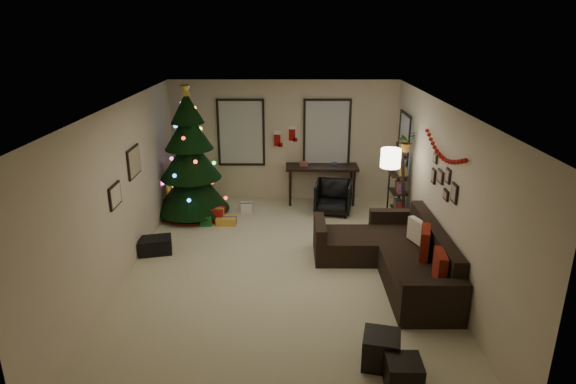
# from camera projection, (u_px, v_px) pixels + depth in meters

# --- Properties ---
(floor) EXTENTS (7.00, 7.00, 0.00)m
(floor) POSITION_uv_depth(u_px,v_px,m) (282.00, 270.00, 8.04)
(floor) COLOR beige
(floor) RESTS_ON ground
(ceiling) EXTENTS (7.00, 7.00, 0.00)m
(ceiling) POSITION_uv_depth(u_px,v_px,m) (281.00, 106.00, 7.16)
(ceiling) COLOR white
(ceiling) RESTS_ON floor
(wall_back) EXTENTS (5.00, 0.00, 5.00)m
(wall_back) POSITION_uv_depth(u_px,v_px,m) (284.00, 141.00, 10.91)
(wall_back) COLOR beige
(wall_back) RESTS_ON floor
(wall_front) EXTENTS (5.00, 0.00, 5.00)m
(wall_front) POSITION_uv_depth(u_px,v_px,m) (275.00, 323.00, 4.29)
(wall_front) COLOR beige
(wall_front) RESTS_ON floor
(wall_left) EXTENTS (0.00, 7.00, 7.00)m
(wall_left) POSITION_uv_depth(u_px,v_px,m) (121.00, 192.00, 7.61)
(wall_left) COLOR beige
(wall_left) RESTS_ON floor
(wall_right) EXTENTS (0.00, 7.00, 7.00)m
(wall_right) POSITION_uv_depth(u_px,v_px,m) (442.00, 193.00, 7.59)
(wall_right) COLOR beige
(wall_right) RESTS_ON floor
(window_back_left) EXTENTS (1.05, 0.06, 1.50)m
(window_back_left) POSITION_uv_depth(u_px,v_px,m) (241.00, 133.00, 10.82)
(window_back_left) COLOR #728CB2
(window_back_left) RESTS_ON wall_back
(window_back_right) EXTENTS (1.05, 0.06, 1.50)m
(window_back_right) POSITION_uv_depth(u_px,v_px,m) (327.00, 133.00, 10.81)
(window_back_right) COLOR #728CB2
(window_back_right) RESTS_ON wall_back
(window_right_wall) EXTENTS (0.06, 0.90, 1.30)m
(window_right_wall) POSITION_uv_depth(u_px,v_px,m) (404.00, 145.00, 9.95)
(window_right_wall) COLOR #728CB2
(window_right_wall) RESTS_ON wall_right
(christmas_tree) EXTENTS (1.51, 1.51, 2.81)m
(christmas_tree) POSITION_uv_depth(u_px,v_px,m) (190.00, 162.00, 9.95)
(christmas_tree) COLOR black
(christmas_tree) RESTS_ON floor
(presents) EXTENTS (1.50, 1.01, 0.30)m
(presents) POSITION_uv_depth(u_px,v_px,m) (216.00, 213.00, 10.11)
(presents) COLOR #14591E
(presents) RESTS_ON floor
(sofa) EXTENTS (1.92, 2.79, 0.88)m
(sofa) POSITION_uv_depth(u_px,v_px,m) (395.00, 256.00, 7.87)
(sofa) COLOR black
(sofa) RESTS_ON floor
(pillow_red_a) EXTENTS (0.18, 0.47, 0.46)m
(pillow_red_a) POSITION_uv_depth(u_px,v_px,m) (440.00, 268.00, 6.76)
(pillow_red_a) COLOR maroon
(pillow_red_a) RESTS_ON sofa
(pillow_red_b) EXTENTS (0.26, 0.51, 0.49)m
(pillow_red_b) POSITION_uv_depth(u_px,v_px,m) (425.00, 243.00, 7.52)
(pillow_red_b) COLOR maroon
(pillow_red_b) RESTS_ON sofa
(pillow_cream) EXTENTS (0.24, 0.40, 0.39)m
(pillow_cream) POSITION_uv_depth(u_px,v_px,m) (417.00, 231.00, 7.99)
(pillow_cream) COLOR beige
(pillow_cream) RESTS_ON sofa
(ottoman_near) EXTENTS (0.51, 0.51, 0.41)m
(ottoman_near) POSITION_uv_depth(u_px,v_px,m) (381.00, 350.00, 5.75)
(ottoman_near) COLOR black
(ottoman_near) RESTS_ON floor
(ottoman_far) EXTENTS (0.39, 0.39, 0.36)m
(ottoman_far) POSITION_uv_depth(u_px,v_px,m) (403.00, 375.00, 5.38)
(ottoman_far) COLOR black
(ottoman_far) RESTS_ON floor
(desk) EXTENTS (1.59, 0.57, 0.86)m
(desk) POSITION_uv_depth(u_px,v_px,m) (322.00, 170.00, 10.83)
(desk) COLOR black
(desk) RESTS_ON floor
(desk_chair) EXTENTS (0.78, 0.75, 0.70)m
(desk_chair) POSITION_uv_depth(u_px,v_px,m) (333.00, 197.00, 10.35)
(desk_chair) COLOR black
(desk_chair) RESTS_ON floor
(bookshelf) EXTENTS (0.30, 0.49, 1.65)m
(bookshelf) POSITION_uv_depth(u_px,v_px,m) (400.00, 186.00, 9.63)
(bookshelf) COLOR black
(bookshelf) RESTS_ON floor
(potted_plant) EXTENTS (0.59, 0.57, 0.50)m
(potted_plant) POSITION_uv_depth(u_px,v_px,m) (406.00, 138.00, 9.08)
(potted_plant) COLOR #4C4C4C
(potted_plant) RESTS_ON bookshelf
(floor_lamp) EXTENTS (0.36, 0.36, 1.71)m
(floor_lamp) POSITION_uv_depth(u_px,v_px,m) (390.00, 164.00, 8.84)
(floor_lamp) COLOR black
(floor_lamp) RESTS_ON floor
(art_map) EXTENTS (0.04, 0.60, 0.50)m
(art_map) POSITION_uv_depth(u_px,v_px,m) (134.00, 162.00, 8.16)
(art_map) COLOR black
(art_map) RESTS_ON wall_left
(art_abstract) EXTENTS (0.04, 0.45, 0.35)m
(art_abstract) POSITION_uv_depth(u_px,v_px,m) (115.00, 196.00, 7.28)
(art_abstract) COLOR black
(art_abstract) RESTS_ON wall_left
(gallery) EXTENTS (0.03, 1.25, 0.54)m
(gallery) POSITION_uv_depth(u_px,v_px,m) (444.00, 180.00, 7.45)
(gallery) COLOR black
(gallery) RESTS_ON wall_right
(garland) EXTENTS (0.08, 1.90, 0.30)m
(garland) POSITION_uv_depth(u_px,v_px,m) (443.00, 150.00, 7.38)
(garland) COLOR #A5140C
(garland) RESTS_ON wall_right
(stocking_left) EXTENTS (0.20, 0.05, 0.36)m
(stocking_left) POSITION_uv_depth(u_px,v_px,m) (278.00, 138.00, 10.83)
(stocking_left) COLOR #990F0C
(stocking_left) RESTS_ON wall_back
(stocking_right) EXTENTS (0.20, 0.05, 0.36)m
(stocking_right) POSITION_uv_depth(u_px,v_px,m) (292.00, 133.00, 10.85)
(stocking_right) COLOR #990F0C
(stocking_right) RESTS_ON wall_back
(storage_bin) EXTENTS (0.63, 0.49, 0.28)m
(storage_bin) POSITION_uv_depth(u_px,v_px,m) (155.00, 245.00, 8.60)
(storage_bin) COLOR black
(storage_bin) RESTS_ON floor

